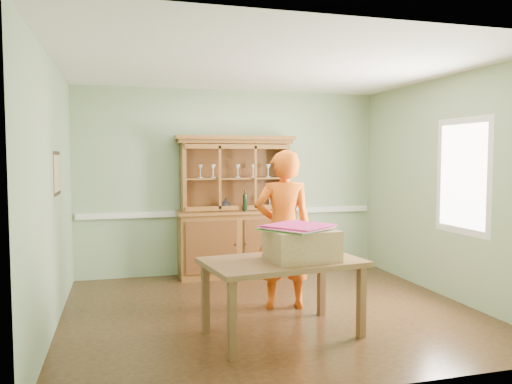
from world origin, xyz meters
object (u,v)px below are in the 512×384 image
object	(u,v)px
cardboard_box	(302,245)
person	(283,230)
china_hutch	(236,226)
dining_table	(282,269)

from	to	relation	value
cardboard_box	person	xyz separation A→B (m)	(0.12, 0.90, 0.01)
china_hutch	cardboard_box	xyz separation A→B (m)	(0.05, -2.58, 0.17)
china_hutch	dining_table	world-z (taller)	china_hutch
china_hutch	person	world-z (taller)	china_hutch
china_hutch	dining_table	size ratio (longest dim) A/B	1.27
china_hutch	dining_table	distance (m)	2.53
china_hutch	cardboard_box	size ratio (longest dim) A/B	3.22
dining_table	person	xyz separation A→B (m)	(0.29, 0.84, 0.25)
dining_table	person	bearing A→B (deg)	62.44
cardboard_box	person	size ratio (longest dim) A/B	0.35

